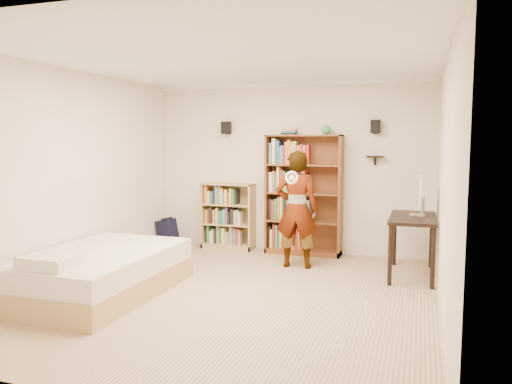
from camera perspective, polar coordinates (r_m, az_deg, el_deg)
ground at (r=5.94m, az=-2.46°, el=-11.70°), size 4.50×5.00×0.01m
room_shell at (r=5.66m, az=-2.54°, el=5.57°), size 4.52×5.02×2.71m
crown_molding at (r=5.72m, az=-2.58°, el=14.70°), size 4.50×5.00×0.06m
speaker_left at (r=8.28m, az=-3.43°, el=7.34°), size 0.14×0.12×0.20m
speaker_right at (r=7.72m, az=13.50°, el=7.29°), size 0.14×0.12×0.20m
wall_shelf at (r=7.73m, az=13.43°, el=3.95°), size 0.25×0.16×0.02m
tall_bookshelf at (r=7.85m, az=5.46°, el=-0.34°), size 1.19×0.35×1.88m
low_bookshelf at (r=8.29m, az=-3.20°, el=-2.76°), size 0.87×0.33×1.09m
computer_desk at (r=6.95m, az=17.41°, el=-5.94°), size 0.59×1.17×0.80m
imac at (r=6.94m, az=18.03°, el=-0.37°), size 0.12×0.54×0.54m
daybed at (r=6.18m, az=-17.54°, el=-8.20°), size 1.40×2.16×0.64m
person at (r=7.04m, az=4.67°, el=-1.99°), size 0.64×0.45×1.66m
wii_wheel at (r=6.69m, az=4.08°, el=1.65°), size 0.18×0.07×0.19m
navy_bag at (r=8.59m, az=-10.07°, el=-4.58°), size 0.40×0.30×0.48m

